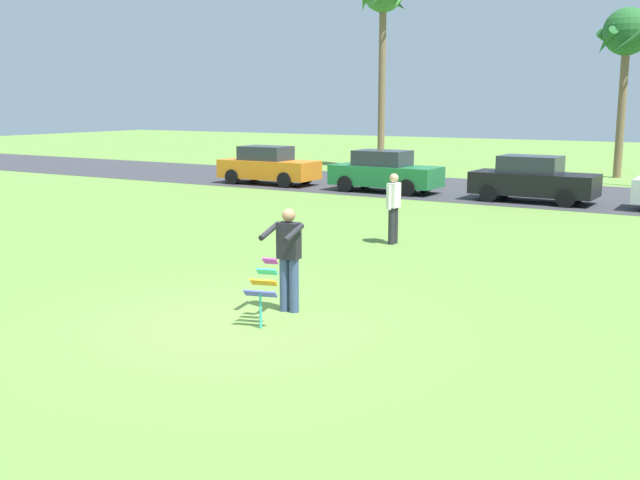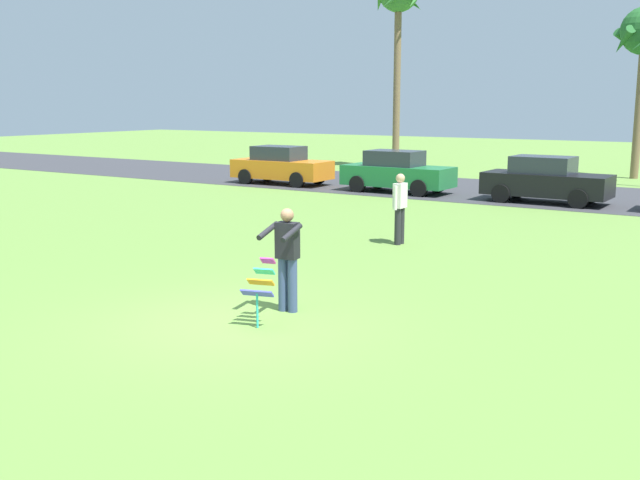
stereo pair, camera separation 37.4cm
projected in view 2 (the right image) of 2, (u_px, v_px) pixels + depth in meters
name	position (u px, v px, depth m)	size (l,w,h in m)	color
ground_plane	(235.00, 323.00, 11.76)	(120.00, 120.00, 0.00)	olive
road_strip	(560.00, 195.00, 27.75)	(120.00, 8.00, 0.01)	#38383D
person_kite_flyer	(287.00, 256.00, 12.24)	(0.58, 0.68, 1.73)	#384772
kite_held	(261.00, 283.00, 11.55)	(0.53, 0.71, 1.02)	#D83399
parked_car_orange	(281.00, 166.00, 31.40)	(4.23, 1.88, 1.60)	orange
parked_car_green	(397.00, 172.00, 28.54)	(4.23, 1.89, 1.60)	#1E7238
parked_car_black	(546.00, 181.00, 25.56)	(4.24, 1.90, 1.60)	black
palm_tree_left_near	(398.00, 1.00, 37.49)	(2.58, 2.71, 9.96)	brown
person_walker_near	(400.00, 206.00, 18.10)	(0.23, 0.57, 1.73)	#26262B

